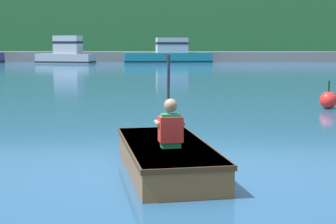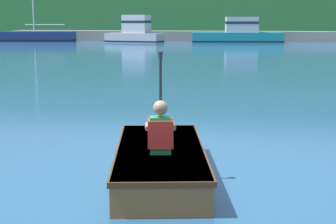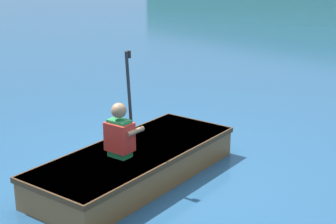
# 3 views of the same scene
# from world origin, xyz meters

# --- Properties ---
(ground_plane) EXTENTS (300.00, 300.00, 0.00)m
(ground_plane) POSITION_xyz_m (0.00, 0.00, 0.00)
(ground_plane) COLOR navy
(waterfront_warehouse_left) EXTENTS (6.35, 8.14, 7.42)m
(waterfront_warehouse_left) POSITION_xyz_m (-17.16, 53.84, 3.72)
(waterfront_warehouse_left) COLOR tan
(waterfront_warehouse_left) RESTS_ON ground
(marina_dock) EXTENTS (44.59, 2.40, 0.90)m
(marina_dock) POSITION_xyz_m (0.00, 39.94, 0.45)
(marina_dock) COLOR slate
(marina_dock) RESTS_ON ground
(moored_boat_dock_west_end) EXTENTS (4.97, 2.58, 2.28)m
(moored_boat_dock_west_end) POSITION_xyz_m (-9.56, 35.51, 0.85)
(moored_boat_dock_west_end) COLOR #9EA3A8
(moored_boat_dock_west_end) RESTS_ON ground
(moored_boat_dock_west_inner) EXTENTS (7.62, 3.18, 2.13)m
(moored_boat_dock_west_inner) POSITION_xyz_m (-1.12, 36.79, 0.74)
(moored_boat_dock_west_inner) COLOR #197A84
(moored_boat_dock_west_inner) RESTS_ON ground
(moored_boat_dock_center_near) EXTENTS (6.58, 2.98, 6.53)m
(moored_boat_dock_center_near) POSITION_xyz_m (-18.43, 36.07, 0.42)
(moored_boat_dock_center_near) COLOR navy
(moored_boat_dock_center_near) RESTS_ON ground
(rowboat_foreground) EXTENTS (1.60, 2.89, 0.37)m
(rowboat_foreground) POSITION_xyz_m (-0.03, -0.31, 0.21)
(rowboat_foreground) COLOR brown
(rowboat_foreground) RESTS_ON ground
(person_paddler) EXTENTS (0.40, 0.39, 1.17)m
(person_paddler) POSITION_xyz_m (0.03, -0.60, 0.65)
(person_paddler) COLOR #267F3F
(person_paddler) RESTS_ON rowboat_foreground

